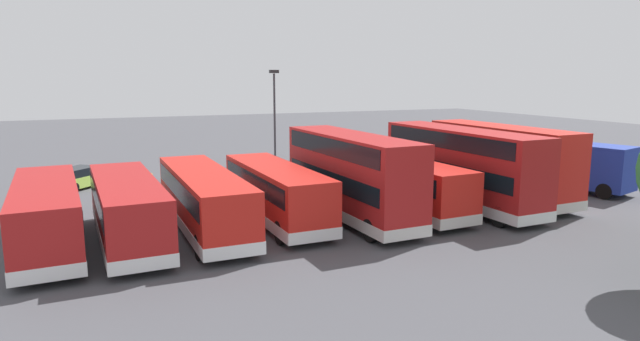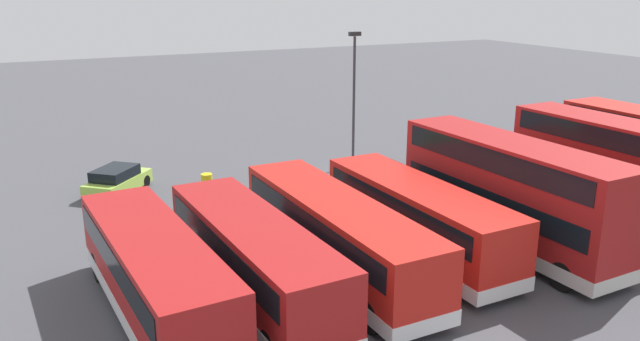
{
  "view_description": "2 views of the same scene",
  "coord_description": "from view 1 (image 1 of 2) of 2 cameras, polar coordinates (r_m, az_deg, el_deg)",
  "views": [
    {
      "loc": [
        10.39,
        36.1,
        7.53
      ],
      "look_at": [
        -2.92,
        4.52,
        1.54
      ],
      "focal_mm": 30.29,
      "sensor_mm": 36.0,
      "label": 1
    },
    {
      "loc": [
        16.07,
        29.73,
        10.7
      ],
      "look_at": [
        2.66,
        2.65,
        1.76
      ],
      "focal_mm": 35.61,
      "sensor_mm": 36.0,
      "label": 2
    }
  ],
  "objects": [
    {
      "name": "bus_single_deck_third",
      "position": [
        31.25,
        7.79,
        -1.08
      ],
      "size": [
        3.21,
        11.99,
        2.95
      ],
      "color": "red",
      "rests_on": "ground"
    },
    {
      "name": "bus_single_deck_fifth",
      "position": [
        28.17,
        -4.68,
        -2.24
      ],
      "size": [
        2.85,
        10.38,
        2.95
      ],
      "color": "red",
      "rests_on": "ground"
    },
    {
      "name": "bus_double_decker_second",
      "position": [
        32.44,
        14.61,
        0.58
      ],
      "size": [
        3.05,
        11.92,
        4.55
      ],
      "color": "#A51919",
      "rests_on": "ground"
    },
    {
      "name": "car_hatchback_silver",
      "position": [
        40.33,
        -24.09,
        -0.71
      ],
      "size": [
        3.97,
        4.12,
        1.43
      ],
      "color": "#A5D14C",
      "rests_on": "ground"
    },
    {
      "name": "bus_single_deck_sixth",
      "position": [
        27.18,
        -12.19,
        -2.87
      ],
      "size": [
        2.81,
        11.65,
        2.95
      ],
      "color": "red",
      "rests_on": "ground"
    },
    {
      "name": "box_truck_blue",
      "position": [
        39.7,
        25.23,
        0.52
      ],
      "size": [
        4.45,
        7.9,
        3.2
      ],
      "color": "navy",
      "rests_on": "ground"
    },
    {
      "name": "bus_double_decker_fourth",
      "position": [
        28.56,
        3.25,
        -0.36
      ],
      "size": [
        3.04,
        11.03,
        4.55
      ],
      "color": "#A51919",
      "rests_on": "ground"
    },
    {
      "name": "lamp_post_tall",
      "position": [
        41.04,
        -4.82,
        5.9
      ],
      "size": [
        0.7,
        0.3,
        8.01
      ],
      "color": "#38383D",
      "rests_on": "ground"
    },
    {
      "name": "ground_plane",
      "position": [
        38.31,
        -6.67,
        -1.49
      ],
      "size": [
        140.0,
        140.0,
        0.0
      ],
      "primitive_type": "plane",
      "color": "#47474C"
    },
    {
      "name": "bus_single_deck_far_end",
      "position": [
        26.44,
        -26.94,
        -4.11
      ],
      "size": [
        3.2,
        10.7,
        2.95
      ],
      "color": "#A51919",
      "rests_on": "ground"
    },
    {
      "name": "bus_single_deck_seventh",
      "position": [
        26.1,
        -19.68,
        -3.77
      ],
      "size": [
        3.04,
        10.62,
        2.95
      ],
      "color": "#A51919",
      "rests_on": "ground"
    },
    {
      "name": "waste_bin_yellow",
      "position": [
        38.79,
        -17.69,
        -1.04
      ],
      "size": [
        0.6,
        0.6,
        0.95
      ],
      "primitive_type": "cylinder",
      "color": "yellow",
      "rests_on": "ground"
    },
    {
      "name": "bus_double_decker_near_end",
      "position": [
        35.0,
        18.5,
        1.04
      ],
      "size": [
        2.98,
        10.85,
        4.55
      ],
      "color": "red",
      "rests_on": "ground"
    }
  ]
}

